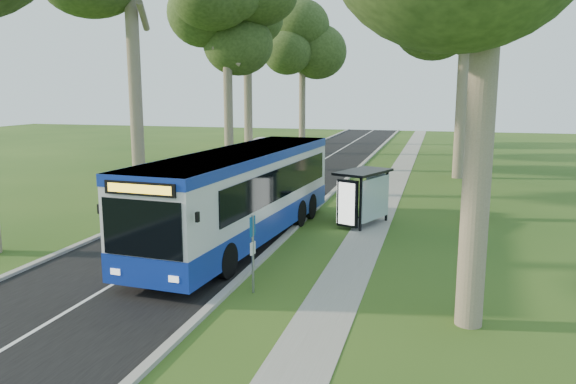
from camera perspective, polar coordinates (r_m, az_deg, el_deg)
name	(u,v)px	position (r m, az deg, el deg)	size (l,w,h in m)	color
ground	(281,242)	(21.25, -0.73, -5.12)	(120.00, 120.00, 0.00)	#254816
road	(270,192)	(31.57, -1.86, 0.04)	(7.00, 100.00, 0.02)	black
kerb_east	(331,194)	(30.73, 4.39, -0.17)	(0.25, 100.00, 0.12)	#9E9B93
kerb_west	(212,188)	(32.74, -7.73, 0.42)	(0.25, 100.00, 0.12)	#9E9B93
centre_line	(270,191)	(31.57, -1.86, 0.07)	(0.12, 100.00, 0.01)	white
footpath	(386,197)	(30.33, 9.96, -0.54)	(1.50, 100.00, 0.02)	gray
bus	(242,195)	(20.97, -4.67, -0.35)	(3.71, 13.17, 3.45)	silver
bus_stop_sign	(253,244)	(15.75, -3.60, -5.32)	(0.09, 0.32, 2.26)	gray
bus_shelter	(365,188)	(23.52, 7.83, 0.36)	(2.36, 3.05, 2.32)	black
litter_bin	(348,207)	(25.02, 6.16, -1.53)	(0.60, 0.60, 1.06)	black
car_white	(263,147)	(47.65, -2.52, 4.58)	(2.01, 4.99, 1.70)	white
car_silver	(263,147)	(48.56, -2.53, 4.60)	(1.64, 4.70, 1.55)	#B0B2B8
tree_west_c	(227,22)	(40.68, -6.25, 16.81)	(5.20, 5.20, 13.84)	#7A6B56
tree_west_e	(303,35)	(59.63, 1.49, 15.63)	(5.20, 5.20, 15.00)	#7A6B56
tree_east_c	(467,5)	(38.04, 17.68, 17.61)	(5.20, 5.20, 14.53)	#7A6B56
tree_east_d	(477,12)	(50.12, 18.63, 16.95)	(5.20, 5.20, 16.00)	#7A6B56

